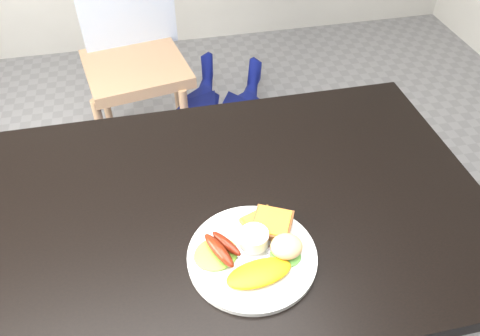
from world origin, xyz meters
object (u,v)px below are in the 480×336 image
Objects in this scene: dining_table at (235,208)px; person at (205,43)px; dining_chair at (136,68)px; plate at (252,256)px.

person reaches higher than dining_table.
plate is at bearing -90.79° from dining_chair.
dining_table is at bearing 103.71° from person.
plate reaches higher than dining_table.
plate is (-0.06, -1.00, 0.04)m from person.
person is at bearing 85.85° from dining_table.
dining_chair is at bearing 99.35° from plate.
plate is at bearing -89.06° from dining_table.
dining_table is 0.84m from person.
plate is at bearing 104.54° from person.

